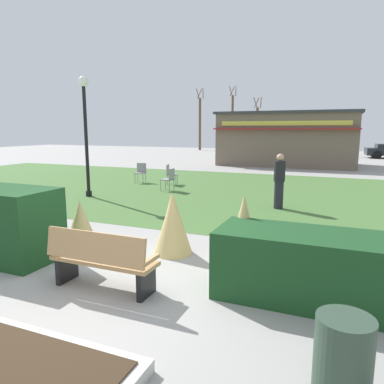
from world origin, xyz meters
The scene contains 20 objects.
ground_plane centered at (0.00, 0.00, 0.00)m, with size 80.00×80.00×0.00m, color #999691.
lawn_patch centered at (0.00, 9.13, 0.00)m, with size 36.00×12.00×0.01m, color #446B33.
park_bench centered at (-0.09, -0.14, 0.48)m, with size 1.70×0.53×0.95m.
hedge_right centered at (2.78, 0.74, 0.49)m, with size 2.54×1.10×0.99m, color #19421E.
ornamental_grass_behind_left centered at (-2.01, 1.70, 0.45)m, with size 0.64×0.64×0.91m, color tan.
ornamental_grass_behind_right centered at (0.18, 1.77, 0.61)m, with size 0.76×0.76×1.21m, color tan.
ornamental_grass_behind_center centered at (0.14, 1.79, 0.60)m, with size 0.59×0.59×1.21m, color tan.
ornamental_grass_behind_far centered at (1.71, 1.30, 0.69)m, with size 0.71×0.71×1.37m, color tan.
lamppost_mid centered at (-5.32, 6.11, 2.66)m, with size 0.36×0.36×4.23m.
trash_bin centered at (3.28, -1.12, 0.38)m, with size 0.52×0.52×0.77m, color #2D4233.
food_kiosk centered at (-0.39, 21.10, 1.78)m, with size 9.07×5.46×3.55m.
cafe_chair_west centered at (-3.13, 8.30, 0.53)m, with size 0.46×0.46×0.89m.
cafe_chair_east centered at (-3.82, 9.81, 0.53)m, with size 0.54×0.54×0.89m.
cafe_chair_center centered at (-5.33, 9.83, 0.53)m, with size 0.52×0.52×0.89m.
person_strolling centered at (1.41, 6.70, 0.86)m, with size 0.34×0.34×1.69m.
parked_car_west_slot centered at (-3.92, 30.15, 0.64)m, with size 4.36×2.37×1.20m.
parked_car_center_slot centered at (1.29, 30.15, 0.64)m, with size 4.35×2.36×1.20m.
tree_left_bg centered at (-5.70, 35.09, 2.54)m, with size 0.91×0.96×5.80m.
tree_right_bg centered at (-12.44, 35.26, 3.14)m, with size 0.91×0.96×7.01m.
tree_center_bg centered at (-9.33, 37.93, 3.34)m, with size 0.91×0.96×7.41m.
Camera 1 is at (3.16, -4.38, 2.42)m, focal length 33.74 mm.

